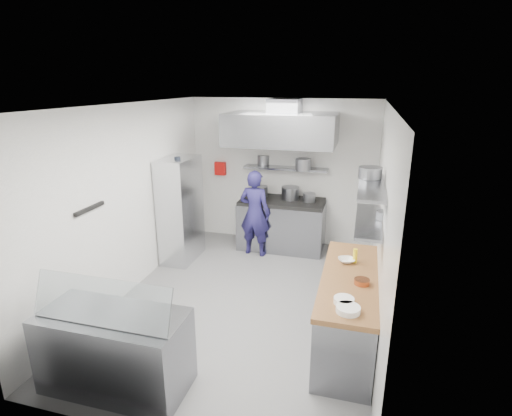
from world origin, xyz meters
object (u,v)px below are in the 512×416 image
(gas_range, at_px, (282,225))
(chef, at_px, (255,213))
(wire_rack, at_px, (181,210))
(display_case, at_px, (115,351))

(gas_range, height_order, chef, chef)
(gas_range, xyz_separation_m, wire_rack, (-1.63, -0.96, 0.48))
(chef, relative_size, wire_rack, 0.86)
(chef, distance_m, display_case, 3.71)
(chef, bearing_deg, gas_range, -125.95)
(gas_range, distance_m, chef, 0.70)
(gas_range, xyz_separation_m, chef, (-0.42, -0.44, 0.35))
(display_case, bearing_deg, gas_range, 77.66)
(chef, height_order, display_case, chef)
(gas_range, relative_size, display_case, 1.07)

